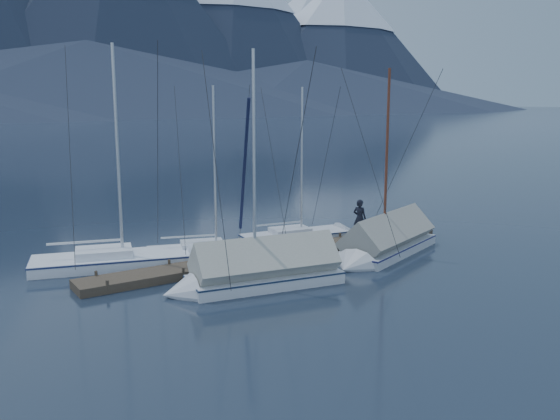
% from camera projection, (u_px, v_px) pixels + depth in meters
% --- Properties ---
extents(ground, '(1000.00, 1000.00, 0.00)m').
position_uv_depth(ground, '(306.00, 269.00, 24.91)').
color(ground, black).
rests_on(ground, ground).
extents(dock, '(18.00, 1.50, 0.54)m').
position_uv_depth(dock, '(280.00, 256.00, 26.53)').
color(dock, '#382D23').
rests_on(dock, ground).
extents(mooring_posts, '(15.12, 1.52, 0.35)m').
position_uv_depth(mooring_posts, '(271.00, 252.00, 26.22)').
color(mooring_posts, '#382D23').
rests_on(mooring_posts, ground).
extents(sailboat_open_left, '(7.99, 4.21, 10.17)m').
position_uv_depth(sailboat_open_left, '(136.00, 261.00, 25.49)').
color(sailboat_open_left, white).
rests_on(sailboat_open_left, ground).
extents(sailboat_open_mid, '(6.57, 3.69, 8.38)m').
position_uv_depth(sailboat_open_mid, '(226.00, 251.00, 27.18)').
color(sailboat_open_mid, silver).
rests_on(sailboat_open_mid, ground).
extents(sailboat_open_right, '(6.52, 2.89, 8.37)m').
position_uv_depth(sailboat_open_right, '(309.00, 236.00, 30.22)').
color(sailboat_open_right, silver).
rests_on(sailboat_open_right, ground).
extents(sailboat_covered_near, '(7.44, 4.50, 9.28)m').
position_uv_depth(sailboat_covered_near, '(382.00, 245.00, 26.96)').
color(sailboat_covered_near, silver).
rests_on(sailboat_covered_near, ground).
extents(sailboat_covered_far, '(7.13, 3.28, 9.66)m').
position_uv_depth(sailboat_covered_far, '(252.00, 275.00, 22.40)').
color(sailboat_covered_far, silver).
rests_on(sailboat_covered_far, ground).
extents(person, '(0.68, 0.81, 1.89)m').
position_uv_depth(person, '(360.00, 218.00, 28.91)').
color(person, black).
rests_on(person, dock).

